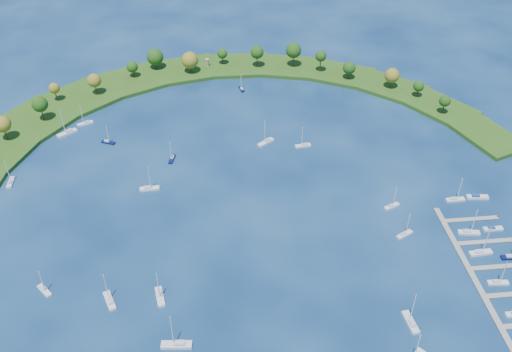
{
  "coord_description": "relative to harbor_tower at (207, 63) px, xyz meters",
  "views": [
    {
      "loc": [
        -15.1,
        -190.67,
        155.04
      ],
      "look_at": [
        5.0,
        5.0,
        4.0
      ],
      "focal_mm": 39.83,
      "sensor_mm": 36.0,
      "label": 1
    }
  ],
  "objects": [
    {
      "name": "ground",
      "position": [
        12.56,
        -117.12,
        -4.3
      ],
      "size": [
        700.0,
        700.0,
        0.0
      ],
      "primitive_type": "plane",
      "color": "#082148",
      "rests_on": "ground"
    },
    {
      "name": "breakwater",
      "position": [
        -33.77,
        -68.4,
        -3.31
      ],
      "size": [
        286.74,
        247.64,
        2.0
      ],
      "color": "#2D4E15",
      "rests_on": "ground"
    },
    {
      "name": "breakwater_trees",
      "position": [
        -8.43,
        -28.05,
        5.86
      ],
      "size": [
        236.86,
        91.19,
        14.57
      ],
      "color": "#382314",
      "rests_on": "breakwater"
    },
    {
      "name": "harbor_tower",
      "position": [
        0.0,
        0.0,
        0.0
      ],
      "size": [
        2.6,
        2.6,
        4.48
      ],
      "color": "gray",
      "rests_on": "breakwater"
    },
    {
      "name": "dock_system",
      "position": [
        97.86,
        -178.12,
        -3.94
      ],
      "size": [
        24.28,
        82.0,
        1.6
      ],
      "color": "gray",
      "rests_on": "ground"
    },
    {
      "name": "moored_boat_0",
      "position": [
        18.11,
        -27.17,
        -3.45
      ],
      "size": [
        3.02,
        6.7,
        9.52
      ],
      "rotation": [
        0.0,
        0.0,
        1.76
      ],
      "color": "#09113D",
      "rests_on": "ground"
    },
    {
      "name": "moored_boat_1",
      "position": [
        -71.62,
        -63.34,
        -3.3
      ],
      "size": [
        9.84,
        8.07,
        14.76
      ],
      "rotation": [
        0.0,
        0.0,
        3.75
      ],
      "color": "white",
      "rests_on": "ground"
    },
    {
      "name": "moored_boat_2",
      "position": [
        -29.05,
        -111.85,
        -3.38
      ],
      "size": [
        8.59,
        2.79,
        12.47
      ],
      "rotation": [
        0.0,
        0.0,
        0.05
      ],
      "color": "white",
      "rests_on": "ground"
    },
    {
      "name": "moored_boat_4",
      "position": [
        -90.19,
        -101.14,
        -3.41
      ],
      "size": [
        2.17,
        7.72,
        11.35
      ],
      "rotation": [
        0.0,
        0.0,
        1.57
      ],
      "color": "white",
      "rests_on": "ground"
    },
    {
      "name": "moored_boat_5",
      "position": [
        -50.63,
        -73.42,
        -3.44
      ],
      "size": [
        7.09,
        4.48,
        10.12
      ],
      "rotation": [
        0.0,
        0.0,
        5.88
      ],
      "color": "#09113D",
      "rests_on": "ground"
    },
    {
      "name": "moored_boat_6",
      "position": [
        -22.6,
        -173.24,
        -3.36
      ],
      "size": [
        4.03,
        9.22,
        13.11
      ],
      "rotation": [
        0.0,
        0.0,
        4.89
      ],
      "color": "white",
      "rests_on": "ground"
    },
    {
      "name": "moored_boat_7",
      "position": [
        72.5,
        -134.04,
        -3.43
      ],
      "size": [
        7.27,
        4.67,
        10.4
      ],
      "rotation": [
        0.0,
        0.0,
        6.7
      ],
      "color": "white",
      "rests_on": "ground"
    },
    {
      "name": "moored_boat_8",
      "position": [
        -63.98,
        -55.05,
        -3.4
      ],
      "size": [
        8.2,
        5.11,
        11.69
      ],
      "rotation": [
        0.0,
        0.0,
        3.54
      ],
      "color": "white",
      "rests_on": "ground"
    },
    {
      "name": "moored_boat_9",
      "position": [
        72.5,
        -151.26,
        -3.42
      ],
      "size": [
        7.4,
        5.19,
        10.7
      ],
      "rotation": [
        0.0,
        0.0,
        0.48
      ],
      "color": "white",
      "rests_on": "ground"
    },
    {
      "name": "moored_boat_10",
      "position": [
        43.0,
        -85.98,
        -3.41
      ],
      "size": [
        7.87,
        3.16,
        11.24
      ],
      "rotation": [
        0.0,
        0.0,
        3.28
      ],
      "color": "white",
      "rests_on": "ground"
    },
    {
      "name": "moored_boat_12",
      "position": [
        -63.46,
        -166.21,
        -3.43
      ],
      "size": [
        6.14,
        6.82,
        10.58
      ],
      "rotation": [
        0.0,
        0.0,
        5.41
      ],
      "color": "white",
      "rests_on": "ground"
    },
    {
      "name": "moored_boat_13",
      "position": [
        -19.58,
        -90.49,
        -3.43
      ],
      "size": [
        3.54,
        7.28,
        10.31
      ],
      "rotation": [
        0.0,
        0.0,
        4.48
      ],
      "color": "#09113D",
      "rests_on": "ground"
    },
    {
      "name": "moored_boat_14",
      "position": [
        -39.91,
        -173.46,
        -3.36
      ],
      "size": [
        5.54,
        9.18,
        13.05
      ],
      "rotation": [
        0.0,
        0.0,
        1.94
      ],
      "color": "white",
      "rests_on": "ground"
    },
    {
      "name": "moored_boat_15",
      "position": [
        61.29,
        -193.16,
        -3.33
      ],
      "size": [
        3.67,
        9.6,
        13.76
      ],
      "rotation": [
        0.0,
        0.0,
        1.69
      ],
      "color": "white",
      "rests_on": "ground"
    },
    {
      "name": "moored_boat_17",
      "position": [
        25.56,
        -81.44,
        -3.35
      ],
      "size": [
        8.82,
        7.5,
        13.38
      ],
      "rotation": [
        0.0,
        0.0,
        3.78
      ],
      "color": "white",
      "rests_on": "ground"
    },
    {
      "name": "moored_boat_18",
      "position": [
        -16.51,
        -194.1,
        -3.3
      ],
      "size": [
        10.21,
        3.71,
        14.69
      ],
      "rotation": [
        0.0,
        0.0,
        3.05
      ],
      "color": "white",
      "rests_on": "ground"
    },
    {
      "name": "docked_boat_4",
      "position": [
        98.09,
        -179.18,
        -3.42
      ],
      "size": [
        7.68,
        2.78,
        11.05
      ],
      "rotation": [
        0.0,
        0.0,
        -0.09
      ],
      "color": "white",
      "rests_on": "ground"
    },
    {
      "name": "docked_boat_6",
      "position": [
        98.06,
        -164.16,
        -3.36
      ],
      "size": [
        9.07,
        3.18,
        13.09
      ],
      "rotation": [
        0.0,
        0.0,
        0.08
      ],
      "color": "white",
      "rests_on": "ground"
    },
    {
      "name": "docked_boat_7",
      "position": [
        108.59,
        -167.52,
        -3.41
      ],
      "size": [
        7.73,
        2.49,
        11.23
      ],
      "rotation": [
        0.0,
        0.0,
        -0.05
      ],
      "color": "#09113D",
      "rests_on": "ground"
    },
    {
      "name": "docked_boat_8",
      "position": [
        98.07,
        -152.87,
        -3.38
      ],
      "size": [
        8.75,
        3.64,
        12.48
      ],
      "rotation": [
        0.0,
        0.0,
        -0.15
      ],
      "color": "white",
      "rests_on": "ground"
    },
    {
      "name": "docked_boat_9",
      "position": [
        108.54,
        -151.69,
        -3.71
      ],
      "size": [
        7.88,
        2.32,
        1.6
      ],
      "rotation": [
        0.0,
        0.0,
        -0.02
      ],
      "color": "white",
      "rests_on": "ground"
    },
    {
      "name": "docked_boat_10",
      "position": [
        100.48,
        -132.68,
        -3.4
      ],
      "size": [
        8.06,
        2.44,
        11.77
      ],
      "rotation": [
        0.0,
        0.0,
        0.03
      ],
      "color": "white",
      "rests_on": "ground"
    },
    {
      "name": "docked_boat_11",
      "position": [
        110.43,
        -132.02,
        -3.61
      ],
      "size": [
        9.41,
        3.66,
        1.87
      ],
      "rotation": [
        0.0,
        0.0,
        -0.12
      ],
      "color": "white",
      "rests_on": "ground"
    }
  ]
}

